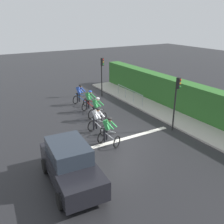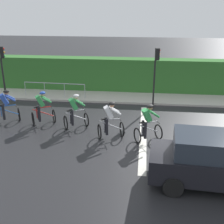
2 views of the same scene
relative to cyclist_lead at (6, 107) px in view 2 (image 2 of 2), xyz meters
The scene contains 14 objects.
ground_plane 6.82m from the cyclist_lead, 94.79° to the right, with size 80.00×80.00×0.00m, color black.
sidewalk_kerb 6.80m from the cyclist_lead, 44.66° to the right, with size 2.80×19.35×0.12m, color #ADA89E.
stone_wall_low 7.44m from the cyclist_lead, 39.78° to the right, with size 0.44×19.35×0.56m, color tan.
hedge_wall 7.67m from the cyclist_lead, 38.34° to the right, with size 1.10×19.35×2.23m, color #2D6628.
road_marking_stop_line 6.82m from the cyclist_lead, 94.79° to the right, with size 7.00×0.30×0.01m, color silver.
cyclist_lead is the anchor object (origin of this frame).
cyclist_second 1.83m from the cyclist_lead, 90.90° to the right, with size 1.11×1.27×1.66m.
cyclist_mid 3.53m from the cyclist_lead, 94.84° to the right, with size 1.12×1.27×1.66m.
cyclist_fourth 5.41m from the cyclist_lead, 102.49° to the right, with size 1.01×1.25×1.66m.
cyclist_trailing 7.05m from the cyclist_lead, 100.90° to the right, with size 1.11×1.27×1.66m.
car_black 9.94m from the cyclist_lead, 115.56° to the right, with size 2.09×4.20×1.76m.
traffic_light_near_crossing 8.06m from the cyclist_lead, 67.09° to the right, with size 0.25×0.30×3.34m.
traffic_light_far_junction 3.32m from the cyclist_lead, 25.69° to the left, with size 0.25×0.30×3.34m.
pedestrian_railing_kerbside 4.09m from the cyclist_lead, 17.32° to the right, with size 0.21×3.88×1.03m.
Camera 2 is at (-12.01, 0.07, 5.59)m, focal length 45.90 mm.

